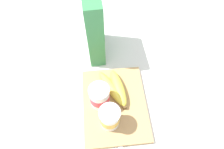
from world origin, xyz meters
The scene contains 6 objects.
ground_plane centered at (0.00, 0.00, 0.00)m, with size 2.40×2.40×0.00m, color silver.
cutting_board centered at (0.00, 0.00, 0.01)m, with size 0.30×0.23×0.02m, color tan.
cereal_box centered at (0.27, 0.05, 0.15)m, with size 0.17×0.06×0.30m, color #38844C.
yogurt_cup_front centered at (-0.07, 0.02, 0.06)m, with size 0.07×0.07×0.10m.
yogurt_cup_back centered at (0.01, 0.05, 0.06)m, with size 0.07×0.07×0.10m.
banana_bunch centered at (0.05, -0.01, 0.03)m, with size 0.17×0.11×0.04m.
Camera 1 is at (-0.30, 0.04, 0.71)m, focal length 32.49 mm.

